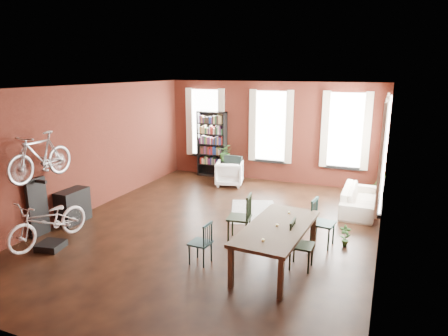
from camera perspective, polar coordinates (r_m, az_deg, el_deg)
The scene contains 19 objects.
room at distance 9.14m, azimuth 1.54°, elevation 4.94°, with size 9.00×9.04×3.22m.
dining_table at distance 7.58m, azimuth 7.51°, elevation -10.96°, with size 1.04×2.28×0.78m, color #4D3F2E.
dining_chair_a at distance 7.61m, azimuth -3.41°, elevation -10.60°, with size 0.38×0.38×0.81m, color #183335.
dining_chair_b at distance 8.51m, azimuth 2.20°, elevation -7.08°, with size 0.47×0.47×1.02m, color black.
dining_chair_c at distance 7.53m, azimuth 11.03°, elevation -10.76°, with size 0.42×0.42×0.90m, color black.
dining_chair_d at distance 8.52m, azimuth 13.94°, elevation -7.65°, with size 0.45×0.45×0.98m, color #1A3A38.
bookshelf at distance 13.52m, azimuth -1.72°, elevation 3.43°, with size 1.00×0.32×2.20m, color black.
white_armchair at distance 12.54m, azimuth 0.79°, elevation -0.59°, with size 0.81×0.76×0.84m, color white.
cream_sofa at distance 10.88m, azimuth 18.82°, elevation -3.70°, with size 2.08×0.61×0.81m, color beige.
striped_rug at distance 10.35m, azimuth 4.22°, elevation -6.19°, with size 1.12×1.79×0.01m, color black.
bike_trainer at distance 9.00m, azimuth -23.49°, elevation -10.14°, with size 0.47×0.47×0.14m, color black.
bike_wall_rack at distance 9.60m, azimuth -25.08°, elevation -5.09°, with size 0.16×0.60×1.30m, color black.
console_table at distance 10.18m, azimuth -20.76°, elevation -5.11°, with size 0.40×0.80×0.80m, color black.
plant_stand at distance 13.17m, azimuth 0.27°, elevation -0.32°, with size 0.32×0.32×0.64m, color black.
plant_by_sofa at distance 12.25m, azimuth 21.08°, elevation -3.15°, with size 0.40×0.72×0.32m, color #386227.
plant_small at distance 8.76m, azimuth 16.83°, elevation -10.13°, with size 0.23×0.45×0.16m, color #2C5F26.
bicycle_floor at distance 8.66m, azimuth -24.03°, elevation -4.34°, with size 0.62×0.94×1.78m, color beige.
bicycle_hung at distance 9.08m, azimuth -24.97°, elevation 3.56°, with size 0.47×1.00×1.66m, color #A5A8AD.
plant_on_stand at distance 13.05m, azimuth 0.21°, elevation 2.00°, with size 0.52×0.58×0.45m, color #306327.
Camera 1 is at (3.51, -7.80, 3.56)m, focal length 32.00 mm.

